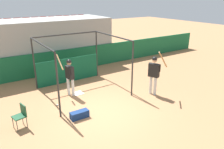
{
  "coord_description": "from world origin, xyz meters",
  "views": [
    {
      "loc": [
        -3.83,
        -6.61,
        4.34
      ],
      "look_at": [
        1.24,
        1.1,
        0.99
      ],
      "focal_mm": 35.0,
      "sensor_mm": 36.0,
      "label": 1
    }
  ],
  "objects_px": {
    "folding_chair": "(21,114)",
    "baseball": "(57,105)",
    "player_waiting": "(154,72)",
    "player_batter": "(69,74)",
    "equipment_bag": "(80,115)"
  },
  "relations": [
    {
      "from": "folding_chair",
      "to": "equipment_bag",
      "type": "bearing_deg",
      "value": -118.43
    },
    {
      "from": "baseball",
      "to": "equipment_bag",
      "type": "bearing_deg",
      "value": -75.43
    },
    {
      "from": "player_batter",
      "to": "equipment_bag",
      "type": "bearing_deg",
      "value": 157.7
    },
    {
      "from": "folding_chair",
      "to": "baseball",
      "type": "relative_size",
      "value": 11.35
    },
    {
      "from": "player_batter",
      "to": "baseball",
      "type": "height_order",
      "value": "player_batter"
    },
    {
      "from": "player_batter",
      "to": "folding_chair",
      "type": "bearing_deg",
      "value": 113.58
    },
    {
      "from": "player_waiting",
      "to": "folding_chair",
      "type": "xyz_separation_m",
      "value": [
        -5.69,
        0.5,
        -0.59
      ]
    },
    {
      "from": "player_batter",
      "to": "equipment_bag",
      "type": "relative_size",
      "value": 2.69
    },
    {
      "from": "player_waiting",
      "to": "baseball",
      "type": "relative_size",
      "value": 28.65
    },
    {
      "from": "equipment_bag",
      "to": "baseball",
      "type": "height_order",
      "value": "equipment_bag"
    },
    {
      "from": "player_batter",
      "to": "baseball",
      "type": "bearing_deg",
      "value": 118.99
    },
    {
      "from": "folding_chair",
      "to": "equipment_bag",
      "type": "distance_m",
      "value": 2.03
    },
    {
      "from": "player_batter",
      "to": "folding_chair",
      "type": "distance_m",
      "value": 2.91
    },
    {
      "from": "baseball",
      "to": "player_waiting",
      "type": "bearing_deg",
      "value": -17.82
    },
    {
      "from": "equipment_bag",
      "to": "baseball",
      "type": "relative_size",
      "value": 9.46
    }
  ]
}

